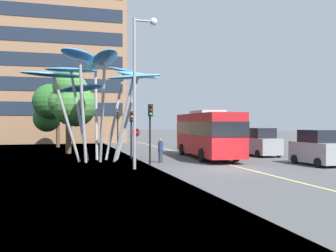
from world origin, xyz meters
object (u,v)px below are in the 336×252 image
at_px(leaf_sculpture, 95,77).
at_px(car_parked_near, 318,149).
at_px(pedestrian, 161,151).
at_px(traffic_light_kerb_far, 131,124).
at_px(no_entry_sign, 136,139).
at_px(traffic_light_kerb_near, 150,121).
at_px(car_parked_far, 228,141).
at_px(street_lamp, 139,75).
at_px(car_parked_mid, 261,143).
at_px(traffic_light_island_mid, 118,122).
at_px(red_bus, 207,132).

height_order(leaf_sculpture, car_parked_near, leaf_sculpture).
relative_size(car_parked_near, pedestrian, 2.33).
xyz_separation_m(traffic_light_kerb_far, no_entry_sign, (-0.23, -2.81, -1.02)).
height_order(traffic_light_kerb_near, no_entry_sign, traffic_light_kerb_near).
bearing_deg(no_entry_sign, car_parked_far, 36.72).
relative_size(traffic_light_kerb_near, street_lamp, 0.44).
xyz_separation_m(traffic_light_kerb_far, car_parked_mid, (10.65, -0.58, -1.54)).
bearing_deg(pedestrian, traffic_light_kerb_far, 113.10).
xyz_separation_m(traffic_light_kerb_far, traffic_light_island_mid, (0.05, 7.29, 0.20)).
height_order(leaf_sculpture, pedestrian, leaf_sculpture).
bearing_deg(red_bus, traffic_light_island_mid, 123.73).
height_order(traffic_light_island_mid, pedestrian, traffic_light_island_mid).
bearing_deg(no_entry_sign, car_parked_mid, 11.57).
bearing_deg(car_parked_mid, red_bus, -173.13).
relative_size(leaf_sculpture, car_parked_far, 2.47).
bearing_deg(leaf_sculpture, traffic_light_kerb_far, 20.99).
relative_size(car_parked_mid, car_parked_far, 0.97).
relative_size(car_parked_near, no_entry_sign, 1.62).
bearing_deg(car_parked_near, car_parked_mid, 91.09).
height_order(red_bus, no_entry_sign, red_bus).
height_order(leaf_sculpture, car_parked_mid, leaf_sculpture).
distance_m(traffic_light_kerb_near, no_entry_sign, 2.12).
height_order(traffic_light_kerb_near, traffic_light_island_mid, traffic_light_kerb_near).
xyz_separation_m(pedestrian, no_entry_sign, (-1.64, 0.51, 0.76)).
bearing_deg(traffic_light_island_mid, no_entry_sign, -91.58).
bearing_deg(traffic_light_island_mid, leaf_sculpture, -108.93).
height_order(car_parked_mid, pedestrian, car_parked_mid).
xyz_separation_m(leaf_sculpture, traffic_light_kerb_far, (2.82, 1.08, -3.41)).
xyz_separation_m(traffic_light_kerb_near, traffic_light_kerb_far, (-0.44, 4.37, -0.24)).
height_order(red_bus, traffic_light_kerb_far, red_bus).
distance_m(leaf_sculpture, no_entry_sign, 5.42).
distance_m(red_bus, street_lamp, 9.07).
height_order(traffic_light_kerb_far, street_lamp, street_lamp).
bearing_deg(red_bus, pedestrian, -153.47).
distance_m(traffic_light_kerb_near, car_parked_mid, 11.04).
bearing_deg(traffic_light_kerb_far, leaf_sculpture, -159.01).
height_order(traffic_light_island_mid, no_entry_sign, traffic_light_island_mid).
xyz_separation_m(car_parked_mid, car_parked_far, (-0.26, 5.69, -0.05)).
height_order(leaf_sculpture, no_entry_sign, leaf_sculpture).
bearing_deg(traffic_light_kerb_far, pedestrian, -66.90).
height_order(traffic_light_kerb_far, no_entry_sign, traffic_light_kerb_far).
bearing_deg(red_bus, car_parked_mid, 6.87).
relative_size(leaf_sculpture, no_entry_sign, 4.16).
distance_m(traffic_light_kerb_far, car_parked_far, 11.69).
bearing_deg(traffic_light_kerb_near, car_parked_near, -17.45).
bearing_deg(car_parked_far, pedestrian, -136.79).
xyz_separation_m(leaf_sculpture, street_lamp, (2.09, -5.38, -0.43)).
relative_size(traffic_light_kerb_far, no_entry_sign, 1.52).
relative_size(traffic_light_kerb_near, traffic_light_island_mid, 1.01).
xyz_separation_m(red_bus, street_lamp, (-6.44, -5.28, 3.59)).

